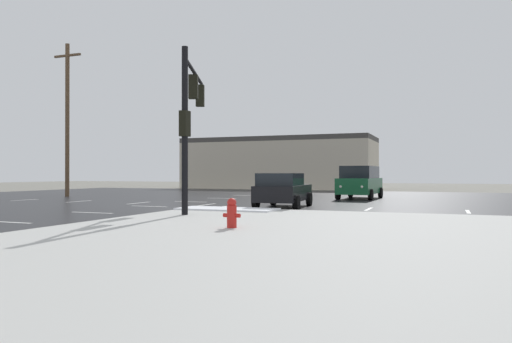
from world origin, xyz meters
TOP-DOWN VIEW (x-y plane):
  - ground_plane at (0.00, 0.00)m, footprint 120.00×120.00m
  - road_asphalt at (0.00, 0.00)m, footprint 44.00×44.00m
  - sidewalk_corner at (12.00, -12.00)m, footprint 18.00×18.00m
  - snow_strip_curbside at (5.00, -4.00)m, footprint 4.00×1.60m
  - lane_markings at (1.20, -1.38)m, footprint 36.15×36.15m
  - traffic_signal_mast at (4.13, -5.45)m, footprint 1.94×4.72m
  - fire_hydrant at (7.81, -9.78)m, footprint 0.48×0.26m
  - strip_building_background at (-3.50, 27.87)m, footprint 20.09×8.00m
  - sedan_black at (6.23, -0.57)m, footprint 2.33×4.65m
  - suv_green at (8.22, 8.75)m, footprint 2.37×4.92m
  - utility_pole_far at (-10.89, 4.37)m, footprint 2.20×0.28m

SIDE VIEW (x-z plane):
  - ground_plane at x=0.00m, z-range 0.00..0.00m
  - road_asphalt at x=0.00m, z-range 0.00..0.02m
  - lane_markings at x=1.20m, z-range 0.02..0.03m
  - sidewalk_corner at x=12.00m, z-range 0.00..0.14m
  - snow_strip_curbside at x=5.00m, z-range 0.14..0.20m
  - fire_hydrant at x=7.81m, z-range 0.14..0.93m
  - sedan_black at x=6.23m, z-range 0.06..1.64m
  - suv_green at x=8.22m, z-range 0.08..2.11m
  - strip_building_background at x=-3.50m, z-range 0.00..5.40m
  - traffic_signal_mast at x=4.13m, z-range 1.13..7.04m
  - utility_pole_far at x=-10.89m, z-range 0.22..10.68m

